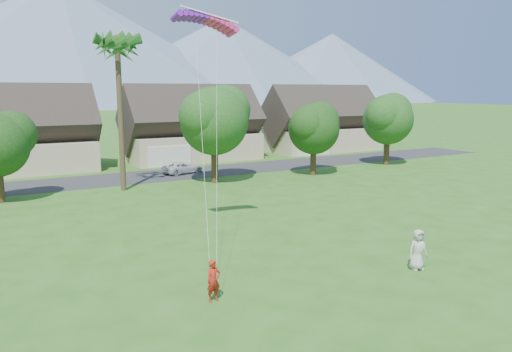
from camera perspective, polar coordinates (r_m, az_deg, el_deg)
ground at (r=18.90m, az=15.76°, el=-16.05°), size 500.00×500.00×0.00m
street at (r=48.10m, az=-14.25°, el=-0.22°), size 90.00×7.00×0.01m
kite_flyer at (r=19.82m, az=-4.88°, el=-11.84°), size 0.65×0.48×1.65m
watcher at (r=24.13m, az=18.00°, el=-8.01°), size 1.02×0.76×1.89m
parked_car at (r=49.64m, az=-8.35°, el=0.95°), size 4.48×2.87×1.15m
mountain_ridge at (r=273.53m, az=-25.42°, el=13.27°), size 540.00×240.00×70.00m
houses_row at (r=56.45m, az=-16.36°, el=4.65°), size 72.75×8.19×8.86m
tree_row at (r=41.37m, az=-13.80°, el=5.03°), size 62.27×6.67×8.45m
fan_palm at (r=41.75m, az=-15.59°, el=14.50°), size 3.00×3.00×13.80m
parafoil_kite at (r=26.91m, az=-5.74°, el=17.46°), size 3.40×1.05×0.50m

